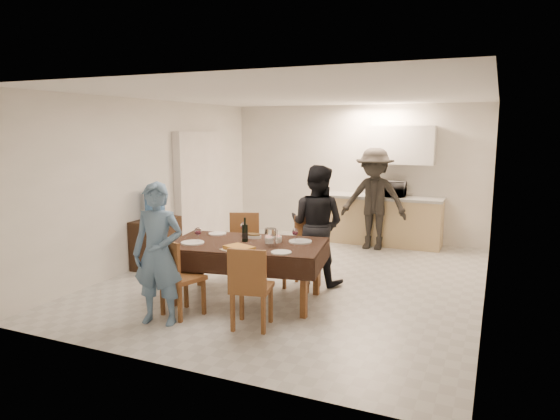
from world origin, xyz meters
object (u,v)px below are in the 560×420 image
(person_far, at_px, (317,225))
(person_kitchen, at_px, (374,199))
(dining_table, at_px, (247,245))
(wine_bottle, at_px, (245,229))
(water_jug, at_px, (155,204))
(person_near, at_px, (158,254))
(microwave, at_px, (392,189))
(savoury_tart, at_px, (239,248))
(water_pitcher, at_px, (270,237))
(console, at_px, (156,243))

(person_far, distance_m, person_kitchen, 2.31)
(dining_table, height_order, wine_bottle, wine_bottle)
(water_jug, relative_size, person_near, 0.29)
(water_jug, relative_size, microwave, 0.93)
(dining_table, relative_size, person_kitchen, 1.14)
(dining_table, bearing_deg, microwave, 65.12)
(savoury_tart, distance_m, person_kitchen, 3.80)
(water_pitcher, xyz_separation_m, person_near, (-0.90, -1.00, -0.06))
(wine_bottle, distance_m, person_far, 1.17)
(savoury_tart, relative_size, person_near, 0.24)
(console, distance_m, person_kitchen, 3.84)
(dining_table, height_order, console, console)
(dining_table, bearing_deg, savoury_tart, -84.87)
(wine_bottle, bearing_deg, savoury_tart, -70.77)
(water_jug, xyz_separation_m, water_pitcher, (2.37, -0.87, -0.14))
(person_kitchen, bearing_deg, person_near, -107.23)
(console, relative_size, microwave, 1.65)
(person_kitchen, bearing_deg, water_pitcher, -97.77)
(wine_bottle, height_order, person_far, person_far)
(dining_table, bearing_deg, water_jug, 148.44)
(dining_table, xyz_separation_m, person_near, (-0.55, -1.05, 0.08))
(wine_bottle, xyz_separation_m, person_kitchen, (0.86, 3.30, 0.01))
(console, bearing_deg, person_near, -51.69)
(wine_bottle, distance_m, person_kitchen, 3.41)
(wine_bottle, xyz_separation_m, microwave, (1.09, 3.75, 0.15))
(person_kitchen, bearing_deg, console, -138.26)
(microwave, bearing_deg, savoury_tart, 77.36)
(water_pitcher, xyz_separation_m, person_far, (0.20, 1.10, -0.02))
(water_jug, distance_m, person_kitchen, 3.80)
(person_far, height_order, person_kitchen, person_kitchen)
(person_kitchen, bearing_deg, microwave, 63.64)
(wine_bottle, relative_size, person_kitchen, 0.17)
(water_jug, bearing_deg, person_kitchen, 41.74)
(console, height_order, person_near, person_near)
(person_near, distance_m, person_kitchen, 4.60)
(person_near, xyz_separation_m, person_kitchen, (1.36, 4.40, 0.12))
(person_far, bearing_deg, wine_bottle, 64.43)
(console, bearing_deg, water_pitcher, -20.03)
(water_jug, relative_size, savoury_tart, 1.20)
(microwave, bearing_deg, water_jug, 44.25)
(dining_table, distance_m, savoury_tart, 0.40)
(water_pitcher, bearing_deg, person_kitchen, 82.23)
(console, height_order, wine_bottle, wine_bottle)
(water_pitcher, bearing_deg, microwave, 79.88)
(console, height_order, savoury_tart, savoury_tart)
(console, xyz_separation_m, person_near, (1.47, -1.87, 0.41))
(person_near, bearing_deg, console, 116.15)
(water_pitcher, height_order, person_kitchen, person_kitchen)
(console, distance_m, microwave, 4.32)
(console, bearing_deg, water_jug, 0.00)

